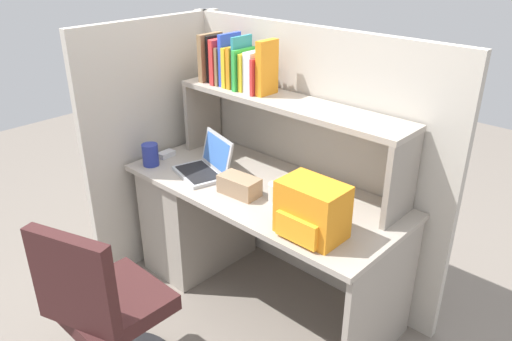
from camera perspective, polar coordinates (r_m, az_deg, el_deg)
The scene contains 13 objects.
ground_plane at distance 3.13m, azimuth 0.64°, elevation -13.94°, with size 8.00×8.00×0.00m, color slate.
desk at distance 3.12m, azimuth -4.62°, elevation -5.03°, with size 1.60×0.70×0.73m.
cubicle_partition_rear at distance 2.97m, azimuth 5.67°, elevation 1.29°, with size 1.84×0.05×1.55m, color #BCB5A8.
cubicle_partition_left at distance 3.26m, azimuth -11.02°, elevation 3.17°, with size 0.05×1.06×1.55m, color #BCB5A8.
overhead_hutch at distance 2.72m, azimuth 3.61°, elevation 6.07°, with size 1.44×0.28×0.45m.
reference_books_on_shelf at distance 2.91m, azimuth -2.19°, elevation 11.97°, with size 0.49×0.18×0.30m.
laptop at distance 2.88m, azimuth -5.74°, elevation 0.59°, with size 0.37×0.33×0.22m.
backpack at distance 2.26m, azimuth 6.35°, elevation -4.59°, with size 0.30×0.23×0.26m.
computer_mouse at distance 3.15m, azimuth -10.23°, elevation 1.85°, with size 0.06×0.10×0.03m, color silver.
paper_cup at distance 2.58m, azimuth 2.24°, elevation -2.47°, with size 0.08×0.08×0.09m, color white.
tissue_box at distance 2.63m, azimuth -1.91°, elevation -1.73°, with size 0.22×0.12×0.10m, color #9E7F60.
snack_canister at distance 3.03m, azimuth -11.98°, elevation 1.77°, with size 0.10×0.10×0.13m, color navy.
office_chair at distance 2.46m, azimuth -16.68°, elevation -16.13°, with size 0.52×0.54×0.93m.
Camera 1 is at (1.63, -1.79, 1.98)m, focal length 34.98 mm.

